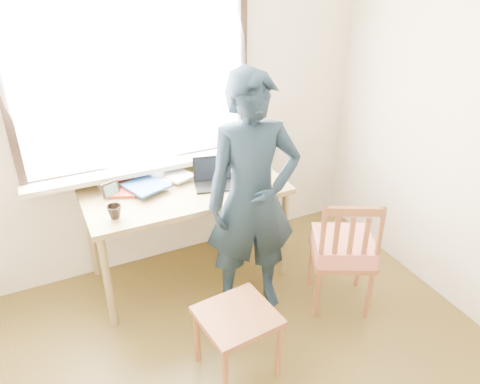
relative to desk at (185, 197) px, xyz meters
name	(u,v)px	position (x,y,z in m)	size (l,w,h in m)	color
room_shell	(272,166)	(-0.05, -1.43, 0.90)	(3.52, 4.02, 2.61)	beige
desk	(185,197)	(0.00, 0.00, 0.00)	(1.54, 0.77, 0.83)	olive
laptop	(213,178)	(0.23, -0.04, 0.13)	(0.35, 0.31, 0.21)	black
mug_white	(157,175)	(-0.15, 0.22, 0.13)	(0.12, 0.12, 0.09)	white
mug_dark	(114,212)	(-0.58, -0.21, 0.13)	(0.10, 0.10, 0.10)	black
mouse	(244,180)	(0.46, -0.10, 0.10)	(0.08, 0.06, 0.03)	black
desk_clutter	(149,182)	(-0.24, 0.16, 0.11)	(0.72, 0.55, 0.06)	maroon
book_a	(124,185)	(-0.42, 0.22, 0.10)	(0.19, 0.25, 0.02)	white
book_b	(218,163)	(0.40, 0.28, 0.10)	(0.19, 0.26, 0.02)	white
picture_frame	(111,190)	(-0.54, 0.10, 0.14)	(0.14, 0.06, 0.11)	black
work_chair	(237,323)	(-0.06, -1.08, -0.35)	(0.50, 0.48, 0.47)	brown
side_chair	(343,249)	(0.92, -0.83, -0.23)	(0.59, 0.58, 0.96)	brown
person	(252,199)	(0.32, -0.52, 0.17)	(0.67, 0.44, 1.83)	black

